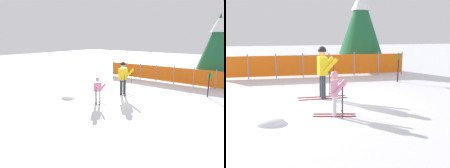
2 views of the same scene
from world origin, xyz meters
TOP-DOWN VIEW (x-y plane):
  - ground_plane at (0.00, 0.00)m, footprint 60.00×60.00m
  - skier_adult at (0.04, 0.15)m, footprint 1.60×0.71m
  - skier_child at (0.03, -1.78)m, footprint 1.13×0.56m
  - safety_fence at (0.39, 4.33)m, footprint 8.68×0.17m
  - conifer_far at (3.05, 5.96)m, footprint 2.32×2.32m
  - trail_marker at (3.62, 2.29)m, footprint 0.16×0.25m
  - snow_mound at (-1.61, -2.08)m, footprint 0.73×0.62m

SIDE VIEW (x-z plane):
  - ground_plane at x=0.00m, z-range 0.00..0.00m
  - snow_mound at x=-1.61m, z-range -0.15..0.15m
  - safety_fence at x=0.39m, z-range 0.00..1.12m
  - skier_child at x=0.03m, z-range 0.10..1.28m
  - trail_marker at x=3.62m, z-range 0.15..1.38m
  - skier_adult at x=0.04m, z-range 0.16..1.85m
  - conifer_far at x=3.05m, z-range 0.51..4.83m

